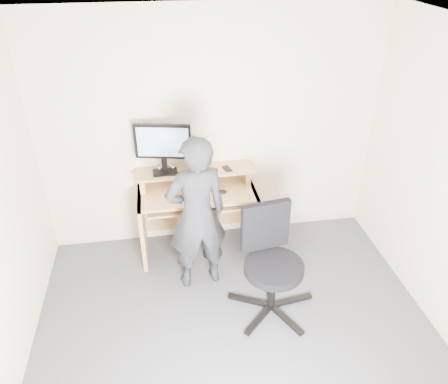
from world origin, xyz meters
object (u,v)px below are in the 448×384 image
object	(u,v)px
desk	(197,203)
monitor	(163,145)
office_chair	(271,258)
person	(197,215)

from	to	relation	value
desk	monitor	size ratio (longest dim) A/B	2.16
desk	office_chair	xyz separation A→B (m)	(0.55, -1.00, 0.00)
office_chair	person	bearing A→B (deg)	136.58
desk	person	world-z (taller)	person
office_chair	person	distance (m)	0.77
desk	monitor	world-z (taller)	monitor
monitor	person	xyz separation A→B (m)	(0.25, -0.63, -0.44)
monitor	office_chair	bearing A→B (deg)	-38.71
monitor	person	size ratio (longest dim) A/B	0.35
monitor	person	bearing A→B (deg)	-56.19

